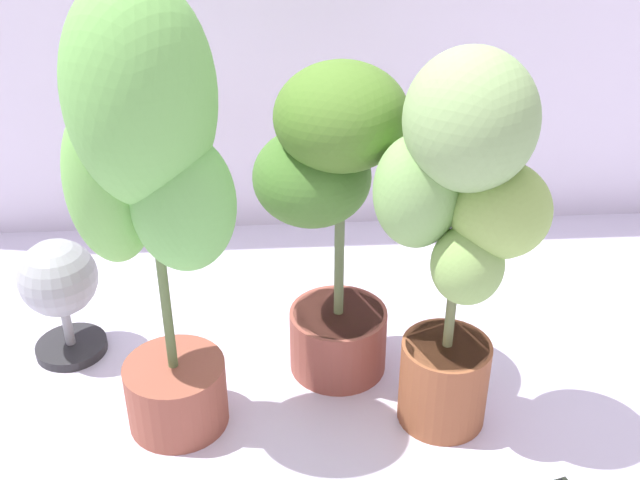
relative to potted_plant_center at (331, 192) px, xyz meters
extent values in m
plane|color=silver|center=(-0.02, -0.11, -0.49)|extent=(8.00, 8.00, 0.00)
cylinder|color=#944C3C|center=(0.02, -0.01, -0.40)|extent=(0.24, 0.24, 0.16)
cylinder|color=#3C2A17|center=(0.02, -0.01, -0.33)|extent=(0.22, 0.22, 0.02)
cylinder|color=#5D7246|center=(0.02, -0.01, -0.04)|extent=(0.02, 0.02, 0.57)
ellipsoid|color=#4B7328|center=(0.02, -0.01, 0.18)|extent=(0.39, 0.39, 0.23)
ellipsoid|color=#45722C|center=(-0.04, 0.01, 0.03)|extent=(0.36, 0.36, 0.22)
cylinder|color=brown|center=(-0.36, -0.18, -0.41)|extent=(0.23, 0.23, 0.16)
cylinder|color=#422916|center=(-0.36, -0.18, -0.33)|extent=(0.21, 0.21, 0.02)
cylinder|color=#5A703F|center=(-0.36, -0.18, 0.03)|extent=(0.02, 0.02, 0.71)
ellipsoid|color=#6CB152|center=(-0.36, -0.18, 0.30)|extent=(0.39, 0.39, 0.44)
ellipsoid|color=#71B652|center=(-0.44, -0.16, 0.11)|extent=(0.21, 0.19, 0.35)
ellipsoid|color=#6BB354|center=(-0.30, -0.20, 0.09)|extent=(0.29, 0.29, 0.28)
cylinder|color=#955331|center=(0.24, -0.21, -0.38)|extent=(0.20, 0.20, 0.21)
cylinder|color=#41321B|center=(0.24, -0.21, -0.29)|extent=(0.18, 0.18, 0.02)
cylinder|color=#657246|center=(0.24, -0.21, 0.02)|extent=(0.02, 0.02, 0.59)
ellipsoid|color=#84A966|center=(0.24, -0.21, 0.24)|extent=(0.26, 0.27, 0.27)
ellipsoid|color=#7DAC5D|center=(0.16, -0.19, 0.09)|extent=(0.24, 0.25, 0.24)
ellipsoid|color=#8DB253|center=(0.31, -0.23, 0.07)|extent=(0.26, 0.27, 0.19)
ellipsoid|color=#83AB57|center=(0.25, -0.26, -0.04)|extent=(0.15, 0.15, 0.17)
cylinder|color=#272729|center=(-0.66, 0.10, -0.47)|extent=(0.18, 0.18, 0.03)
cylinder|color=#999E9F|center=(-0.66, 0.10, -0.41)|extent=(0.02, 0.02, 0.10)
sphere|color=#999E9F|center=(-0.66, 0.10, -0.26)|extent=(0.27, 0.27, 0.19)
camera|label=1|loc=(-0.12, -1.53, 0.77)|focal=43.29mm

